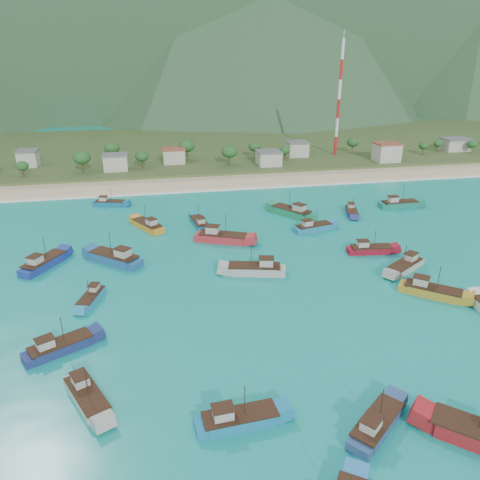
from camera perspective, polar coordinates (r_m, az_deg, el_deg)
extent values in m
plane|color=#0B7F6F|center=(92.39, 1.26, -5.96)|extent=(600.00, 600.00, 0.00)
cube|color=beige|center=(165.33, -4.51, 6.91)|extent=(400.00, 18.00, 1.20)
cube|color=#385123|center=(224.48, -6.36, 10.96)|extent=(400.00, 110.00, 2.40)
cube|color=white|center=(156.25, -4.10, 6.01)|extent=(400.00, 2.50, 0.08)
cube|color=#284C2D|center=(381.43, -15.94, 26.28)|extent=(800.00, 160.00, 150.00)
cube|color=beige|center=(199.97, -24.40, 9.03)|extent=(7.08, 7.73, 5.73)
cube|color=beige|center=(181.68, -14.91, 9.08)|extent=(8.62, 6.69, 5.63)
cube|color=beige|center=(189.20, -8.06, 10.08)|extent=(8.36, 6.98, 5.40)
cube|color=beige|center=(184.52, 3.52, 9.88)|extent=(8.63, 8.70, 5.00)
cube|color=beige|center=(201.66, 6.93, 10.92)|extent=(8.34, 8.04, 5.62)
cube|color=beige|center=(199.36, 17.44, 10.13)|extent=(9.05, 8.05, 6.89)
cube|color=beige|center=(232.31, 24.75, 10.49)|extent=(11.46, 8.20, 4.91)
cylinder|color=red|center=(206.42, 11.56, 11.19)|extent=(1.20, 1.20, 7.63)
cylinder|color=white|center=(205.13, 11.72, 13.27)|extent=(1.20, 1.20, 7.63)
cylinder|color=red|center=(204.13, 11.89, 15.38)|extent=(1.20, 1.20, 7.63)
cylinder|color=white|center=(203.41, 12.07, 17.51)|extent=(1.20, 1.20, 7.63)
cylinder|color=red|center=(202.97, 12.25, 19.65)|extent=(1.20, 1.20, 7.63)
cylinder|color=white|center=(202.81, 12.44, 21.80)|extent=(1.20, 1.20, 7.63)
cube|color=red|center=(113.99, -2.08, 0.15)|extent=(13.31, 8.60, 2.34)
cube|color=beige|center=(113.86, -3.38, 1.24)|extent=(3.62, 3.32, 1.90)
cylinder|color=#382114|center=(112.43, -1.75, 1.91)|extent=(0.12, 0.12, 5.26)
cube|color=#106090|center=(146.08, -15.54, 4.25)|extent=(9.89, 4.96, 1.73)
cube|color=beige|center=(146.24, -16.33, 4.83)|extent=(2.51, 2.20, 1.40)
cylinder|color=#382114|center=(145.10, -15.45, 5.31)|extent=(0.12, 0.12, 3.88)
cube|color=#1675A4|center=(62.78, 0.01, -21.18)|extent=(10.83, 3.94, 1.93)
cube|color=beige|center=(61.20, -2.08, -20.35)|extent=(2.56, 2.13, 1.57)
cylinder|color=#382114|center=(60.78, 0.59, -18.93)|extent=(0.12, 0.12, 4.35)
cube|color=#188050|center=(132.76, 6.27, 3.30)|extent=(10.77, 12.76, 2.36)
cube|color=beige|center=(130.60, 7.24, 3.92)|extent=(3.66, 3.79, 1.92)
cylinder|color=#382114|center=(131.98, 6.08, 4.95)|extent=(0.12, 0.12, 5.32)
cube|color=#157562|center=(146.99, 18.90, 4.05)|extent=(11.71, 3.54, 2.13)
cube|color=beige|center=(145.27, 18.17, 4.73)|extent=(2.67, 2.16, 1.73)
cylinder|color=#382114|center=(146.35, 19.29, 5.34)|extent=(0.12, 0.12, 4.78)
cube|color=orange|center=(124.74, -11.24, 1.64)|extent=(8.50, 11.23, 2.02)
cube|color=beige|center=(122.26, -10.75, 2.16)|extent=(3.04, 3.21, 1.64)
cylinder|color=#382114|center=(124.16, -11.50, 3.13)|extent=(0.12, 0.12, 4.55)
cube|color=#B0A7A0|center=(98.01, 1.75, -3.75)|extent=(12.60, 6.31, 2.20)
cube|color=beige|center=(97.16, 3.23, -2.72)|extent=(3.19, 2.80, 1.79)
cylinder|color=#382114|center=(96.50, 1.37, -1.84)|extent=(0.12, 0.12, 4.95)
cube|color=maroon|center=(112.05, 15.69, -1.25)|extent=(10.61, 4.18, 1.88)
cube|color=beige|center=(110.70, 14.76, -0.48)|extent=(2.54, 2.14, 1.53)
cylinder|color=#382114|center=(111.11, 16.14, 0.21)|extent=(0.12, 0.12, 4.23)
cube|color=#A8A597|center=(105.52, 19.43, -3.20)|extent=(10.87, 8.59, 1.98)
cube|color=beige|center=(106.66, 20.11, -1.96)|extent=(3.15, 3.01, 1.60)
cylinder|color=#382114|center=(103.73, 19.50, -1.70)|extent=(0.12, 0.12, 4.44)
cube|color=navy|center=(79.72, -20.96, -12.19)|extent=(10.85, 7.81, 1.93)
cube|color=beige|center=(78.35, -22.65, -11.59)|extent=(3.05, 2.86, 1.57)
cylinder|color=#382114|center=(78.20, -20.86, -10.15)|extent=(0.12, 0.12, 4.35)
cube|color=#ADA79C|center=(68.79, -18.09, -17.94)|extent=(7.34, 10.71, 1.89)
cube|color=beige|center=(69.37, -18.89, -15.86)|extent=(2.75, 2.97, 1.54)
cylinder|color=#382114|center=(66.45, -18.23, -16.19)|extent=(0.12, 0.12, 4.26)
cube|color=navy|center=(109.52, -22.69, -2.69)|extent=(9.08, 11.80, 2.13)
cube|color=beige|center=(107.24, -23.68, -2.25)|extent=(3.22, 3.39, 1.73)
cylinder|color=#382114|center=(108.64, -22.72, -0.90)|extent=(0.12, 0.12, 4.79)
cube|color=navy|center=(64.54, 16.36, -20.85)|extent=(9.99, 9.04, 1.90)
cube|color=beige|center=(61.89, 15.68, -20.84)|extent=(3.04, 2.98, 1.54)
cylinder|color=#382114|center=(62.95, 16.91, -18.48)|extent=(0.12, 0.12, 4.27)
cube|color=#B28826|center=(96.83, 22.41, -5.97)|extent=(11.00, 9.90, 2.08)
cube|color=beige|center=(96.16, 21.20, -4.71)|extent=(3.34, 3.28, 1.69)
cylinder|color=#382114|center=(95.34, 23.09, -4.24)|extent=(0.12, 0.12, 4.69)
cube|color=#1F538A|center=(106.59, -15.07, -2.29)|extent=(12.27, 11.15, 2.33)
cube|color=beige|center=(104.04, -14.13, -1.53)|extent=(3.75, 3.68, 1.90)
cylinder|color=#382114|center=(105.60, -15.56, -0.33)|extent=(0.12, 0.12, 5.25)
cube|color=navy|center=(137.09, 13.44, 3.27)|extent=(5.06, 9.41, 1.64)
cube|color=beige|center=(138.37, 13.39, 4.10)|extent=(2.16, 2.43, 1.33)
cylinder|color=#382114|center=(135.79, 13.56, 4.26)|extent=(0.12, 0.12, 3.69)
cube|color=#298EBE|center=(92.29, -17.69, -6.89)|extent=(4.96, 8.97, 1.56)
cube|color=beige|center=(93.04, -17.38, -5.61)|extent=(2.08, 2.33, 1.27)
cylinder|color=#382114|center=(90.73, -18.00, -5.63)|extent=(0.12, 0.12, 3.52)
cube|color=teal|center=(122.66, 9.00, 1.41)|extent=(10.91, 5.43, 1.90)
cube|color=beige|center=(120.95, 8.20, 2.03)|extent=(2.76, 2.42, 1.55)
cylinder|color=#382114|center=(121.91, 9.33, 2.81)|extent=(0.12, 0.12, 4.29)
cube|color=#177192|center=(124.81, -5.00, 1.97)|extent=(4.35, 10.45, 1.84)
cube|color=beige|center=(122.34, -4.79, 2.38)|extent=(2.15, 2.54, 1.50)
cylinder|color=#382114|center=(124.33, -5.11, 3.35)|extent=(0.12, 0.12, 4.15)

